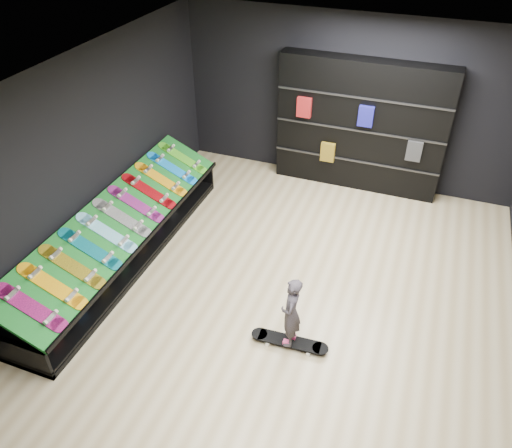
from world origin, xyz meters
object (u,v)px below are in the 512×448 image
(display_rack, at_px, (124,243))
(child, at_px, (290,324))
(back_shelving, at_px, (360,126))
(floor_skateboard, at_px, (289,343))

(display_rack, relative_size, child, 7.58)
(display_rack, height_order, back_shelving, back_shelving)
(display_rack, bearing_deg, back_shelving, 49.63)
(floor_skateboard, bearing_deg, display_rack, 161.43)
(display_rack, xyz_separation_m, child, (2.86, -0.78, 0.14))
(floor_skateboard, bearing_deg, back_shelving, 87.25)
(floor_skateboard, distance_m, child, 0.34)
(back_shelving, xyz_separation_m, floor_skateboard, (0.04, -4.10, -1.12))
(display_rack, distance_m, child, 2.97)
(floor_skateboard, bearing_deg, child, 0.00)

